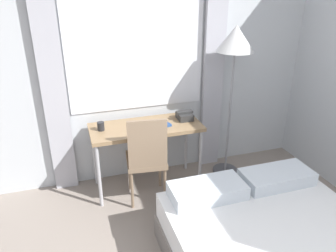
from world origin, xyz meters
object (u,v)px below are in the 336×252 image
(desk, at_px, (146,132))
(telephone, at_px, (185,116))
(book, at_px, (156,125))
(mug, at_px, (101,126))
(desk_chair, at_px, (147,156))
(standing_lamp, at_px, (235,49))

(desk, relative_size, telephone, 6.48)
(book, distance_m, mug, 0.57)
(desk_chair, xyz_separation_m, mug, (-0.40, 0.30, 0.25))
(desk_chair, height_order, book, desk_chair)
(standing_lamp, bearing_deg, telephone, 175.60)
(standing_lamp, bearing_deg, desk_chair, -165.49)
(desk, relative_size, book, 3.72)
(standing_lamp, xyz_separation_m, mug, (-1.45, 0.03, -0.71))
(desk, distance_m, standing_lamp, 1.29)
(desk, xyz_separation_m, standing_lamp, (0.99, -0.00, 0.83))
(mug, bearing_deg, telephone, 0.67)
(desk, height_order, telephone, telephone)
(desk, distance_m, mug, 0.48)
(telephone, bearing_deg, standing_lamp, -4.40)
(standing_lamp, height_order, book, standing_lamp)
(desk_chair, relative_size, mug, 10.94)
(desk_chair, distance_m, standing_lamp, 1.45)
(standing_lamp, relative_size, book, 5.52)
(telephone, bearing_deg, mug, -179.33)
(desk, height_order, standing_lamp, standing_lamp)
(telephone, relative_size, mug, 2.03)
(desk, relative_size, mug, 13.19)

